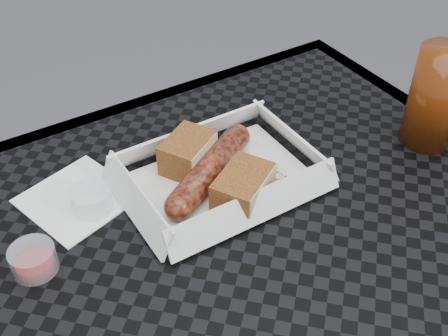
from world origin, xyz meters
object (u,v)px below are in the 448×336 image
(drink_glass, at_px, (435,97))
(bratwurst, at_px, (210,169))
(food_tray, at_px, (220,180))
(patio_table, at_px, (264,320))

(drink_glass, bearing_deg, bratwurst, 164.77)
(food_tray, bearing_deg, bratwurst, 153.21)
(patio_table, distance_m, bratwurst, 0.20)
(patio_table, relative_size, drink_glass, 5.64)
(patio_table, xyz_separation_m, drink_glass, (0.33, 0.09, 0.15))
(food_tray, height_order, drink_glass, drink_glass)
(food_tray, xyz_separation_m, bratwurst, (-0.01, 0.01, 0.02))
(patio_table, distance_m, food_tray, 0.19)
(food_tray, bearing_deg, drink_glass, -14.75)
(patio_table, height_order, food_tray, food_tray)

